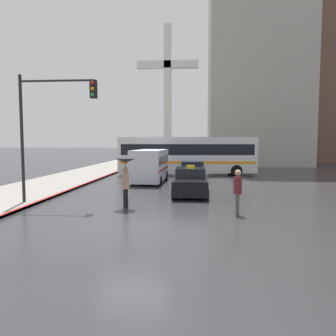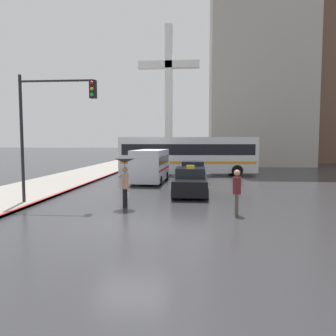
{
  "view_description": "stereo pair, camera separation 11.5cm",
  "coord_description": "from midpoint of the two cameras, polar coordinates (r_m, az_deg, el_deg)",
  "views": [
    {
      "loc": [
        2.14,
        -10.91,
        2.92
      ],
      "look_at": [
        0.57,
        8.03,
        1.4
      ],
      "focal_mm": 35.0,
      "sensor_mm": 36.0,
      "label": 1
    },
    {
      "loc": [
        2.26,
        -10.9,
        2.92
      ],
      "look_at": [
        0.57,
        8.03,
        1.4
      ],
      "focal_mm": 35.0,
      "sensor_mm": 36.0,
      "label": 2
    }
  ],
  "objects": [
    {
      "name": "ground_plane",
      "position": [
        11.5,
        -6.54,
        -10.18
      ],
      "size": [
        300.0,
        300.0,
        0.0
      ],
      "primitive_type": "plane",
      "color": "#2D2D30"
    },
    {
      "name": "pedestrian_man",
      "position": [
        13.33,
        11.8,
        -3.39
      ],
      "size": [
        0.33,
        0.48,
        1.82
      ],
      "rotation": [
        0.0,
        0.0,
        -1.58
      ],
      "color": "#4C473D",
      "rests_on": "ground_plane"
    },
    {
      "name": "traffic_light",
      "position": [
        15.97,
        -20.0,
        8.66
      ],
      "size": [
        3.62,
        0.38,
        5.97
      ],
      "color": "black",
      "rests_on": "ground_plane"
    },
    {
      "name": "city_bus",
      "position": [
        29.02,
        3.2,
        2.45
      ],
      "size": [
        12.06,
        3.21,
        3.32
      ],
      "rotation": [
        0.0,
        0.0,
        -1.51
      ],
      "color": "silver",
      "rests_on": "ground_plane"
    },
    {
      "name": "monument_cross",
      "position": [
        42.47,
        -0.15,
        14.04
      ],
      "size": [
        7.68,
        0.9,
        17.46
      ],
      "color": "white",
      "rests_on": "ground_plane"
    },
    {
      "name": "taxi",
      "position": [
        18.12,
        3.76,
        -2.52
      ],
      "size": [
        1.91,
        4.19,
        1.65
      ],
      "rotation": [
        0.0,
        0.0,
        3.14
      ],
      "color": "black",
      "rests_on": "ground_plane"
    },
    {
      "name": "sedan_red",
      "position": [
        24.05,
        4.13,
        -0.78
      ],
      "size": [
        1.91,
        4.41,
        1.5
      ],
      "rotation": [
        0.0,
        0.0,
        3.14
      ],
      "color": "navy",
      "rests_on": "ground_plane"
    },
    {
      "name": "ambulance_van",
      "position": [
        23.71,
        -3.26,
        0.66
      ],
      "size": [
        2.25,
        5.38,
        2.34
      ],
      "rotation": [
        0.0,
        0.0,
        3.1
      ],
      "color": "silver",
      "rests_on": "ground_plane"
    },
    {
      "name": "building_tower_near",
      "position": [
        46.09,
        15.42,
        23.87
      ],
      "size": [
        12.02,
        8.93,
        36.53
      ],
      "color": "#A39E93",
      "rests_on": "ground_plane"
    },
    {
      "name": "pedestrian_with_umbrella",
      "position": [
        14.59,
        -7.65,
        -0.35
      ],
      "size": [
        0.92,
        0.92,
        2.2
      ],
      "rotation": [
        0.0,
        0.0,
        1.36
      ],
      "color": "black",
      "rests_on": "ground_plane"
    }
  ]
}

